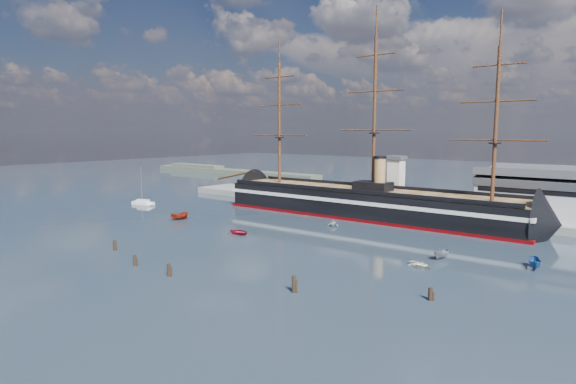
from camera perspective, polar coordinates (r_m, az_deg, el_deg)
The scene contains 17 objects.
ground at distance 122.33m, azimuth 4.41°, elevation -4.25°, with size 600.00×600.00×0.00m, color #1E2E40.
quay at distance 148.80m, azimuth 15.49°, elevation -2.43°, with size 180.00×18.00×2.00m, color slate.
quay_tower at distance 147.69m, azimuth 12.67°, elevation 1.40°, with size 5.00×5.00×15.00m.
shoreline at distance 284.48m, azimuth -8.03°, elevation 2.56°, with size 120.00×10.00×4.00m.
warship at distance 139.02m, azimuth 8.63°, elevation -1.23°, with size 112.99×17.51×53.94m.
sailboat at distance 166.84m, azimuth -16.80°, elevation -1.17°, with size 8.19×4.26×12.58m.
motorboat_a at distance 135.63m, azimuth -12.72°, elevation -3.27°, with size 6.64×2.44×2.66m, color maroon.
motorboat_b at distance 114.91m, azimuth -5.77°, elevation -5.02°, with size 3.43×1.37×1.60m, color maroon.
motorboat_c at distance 97.46m, azimuth 17.70°, elevation -7.57°, with size 5.25×1.92×2.10m, color slate.
motorboat_d at distance 124.56m, azimuth 5.37°, elevation -4.05°, with size 5.27×2.28×1.93m, color silver.
motorboat_e at distance 90.66m, azimuth 15.41°, elevation -8.59°, with size 2.99×1.20×1.40m, color beige.
motorboat_f at distance 96.88m, azimuth 27.19°, elevation -8.12°, with size 6.02×2.21×2.41m, color navy.
piling_near_left at distance 105.63m, azimuth -19.85°, elevation -6.52°, with size 0.64×0.64×2.85m, color black.
piling_near_mid at distance 84.74m, azimuth -13.91°, elevation -9.67°, with size 0.64×0.64×2.93m, color black.
piling_near_right at distance 74.56m, azimuth 0.69°, elevation -11.81°, with size 0.64×0.64×3.31m, color black.
piling_far_right at distance 74.21m, azimuth 16.50°, elevation -12.21°, with size 0.64×0.64×2.61m, color black.
piling_extra at distance 92.66m, azimuth -17.67°, elevation -8.33°, with size 0.64×0.64×2.72m, color black.
Camera 1 is at (67.53, -59.05, 24.35)m, focal length 30.00 mm.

